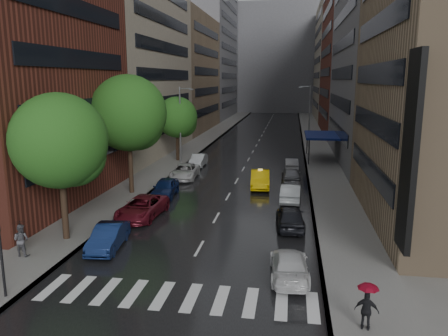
# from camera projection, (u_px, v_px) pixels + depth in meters

# --- Properties ---
(ground) EXTENTS (220.00, 220.00, 0.00)m
(ground) POSITION_uv_depth(u_px,v_px,m) (183.00, 278.00, 22.51)
(ground) COLOR gray
(ground) RESTS_ON ground
(road) EXTENTS (14.00, 140.00, 0.01)m
(road) POSITION_uv_depth(u_px,v_px,m) (258.00, 142.00, 70.90)
(road) COLOR black
(road) RESTS_ON ground
(sidewalk_left) EXTENTS (4.00, 140.00, 0.15)m
(sidewalk_left) POSITION_uv_depth(u_px,v_px,m) (204.00, 140.00, 72.25)
(sidewalk_left) COLOR gray
(sidewalk_left) RESTS_ON ground
(sidewalk_right) EXTENTS (4.00, 140.00, 0.15)m
(sidewalk_right) POSITION_uv_depth(u_px,v_px,m) (315.00, 143.00, 69.53)
(sidewalk_right) COLOR gray
(sidewalk_right) RESTS_ON ground
(crosswalk) EXTENTS (13.15, 2.80, 0.01)m
(crosswalk) POSITION_uv_depth(u_px,v_px,m) (177.00, 296.00, 20.54)
(crosswalk) COLOR silver
(crosswalk) RESTS_ON ground
(buildings_left) EXTENTS (8.00, 108.00, 38.00)m
(buildings_left) POSITION_uv_depth(u_px,v_px,m) (180.00, 45.00, 78.47)
(buildings_left) COLOR maroon
(buildings_left) RESTS_ON ground
(buildings_right) EXTENTS (8.05, 109.10, 36.00)m
(buildings_right) POSITION_uv_depth(u_px,v_px,m) (354.00, 48.00, 72.11)
(buildings_right) COLOR #937A5B
(buildings_right) RESTS_ON ground
(building_far) EXTENTS (40.00, 14.00, 32.00)m
(building_far) POSITION_uv_depth(u_px,v_px,m) (276.00, 59.00, 133.51)
(building_far) COLOR slate
(building_far) RESTS_ON ground
(tree_near) EXTENTS (5.83, 5.83, 9.30)m
(tree_near) POSITION_uv_depth(u_px,v_px,m) (59.00, 141.00, 26.42)
(tree_near) COLOR #382619
(tree_near) RESTS_ON ground
(tree_mid) EXTENTS (6.56, 6.56, 10.46)m
(tree_mid) POSITION_uv_depth(u_px,v_px,m) (128.00, 113.00, 37.43)
(tree_mid) COLOR #382619
(tree_mid) RESTS_ON ground
(tree_far) EXTENTS (5.00, 5.00, 7.97)m
(tree_far) POSITION_uv_depth(u_px,v_px,m) (177.00, 117.00, 53.22)
(tree_far) COLOR #382619
(tree_far) RESTS_ON ground
(taxi) EXTENTS (2.06, 5.04, 1.62)m
(taxi) POSITION_uv_depth(u_px,v_px,m) (260.00, 179.00, 41.00)
(taxi) COLOR yellow
(taxi) RESTS_ON ground
(parked_cars_left) EXTENTS (2.91, 30.17, 1.58)m
(parked_cars_left) POSITION_uv_depth(u_px,v_px,m) (165.00, 188.00, 37.93)
(parked_cars_left) COLOR #101F4A
(parked_cars_left) RESTS_ON ground
(parked_cars_right) EXTENTS (2.19, 31.93, 1.57)m
(parked_cars_right) POSITION_uv_depth(u_px,v_px,m) (291.00, 197.00, 34.95)
(parked_cars_right) COLOR silver
(parked_cars_right) RESTS_ON ground
(ped_black_umbrella) EXTENTS (0.96, 0.98, 2.09)m
(ped_black_umbrella) POSITION_uv_depth(u_px,v_px,m) (21.00, 235.00, 24.69)
(ped_black_umbrella) COLOR #4F4E54
(ped_black_umbrella) RESTS_ON sidewalk_left
(ped_red_umbrella) EXTENTS (1.02, 0.82, 2.01)m
(ped_red_umbrella) POSITION_uv_depth(u_px,v_px,m) (367.00, 302.00, 17.38)
(ped_red_umbrella) COLOR black
(ped_red_umbrella) RESTS_ON sidewalk_right
(traffic_light) EXTENTS (0.18, 0.15, 3.45)m
(traffic_light) POSITION_uv_depth(u_px,v_px,m) (1.00, 254.00, 19.86)
(traffic_light) COLOR black
(traffic_light) RESTS_ON sidewalk_left
(street_lamp_left) EXTENTS (1.74, 0.22, 9.00)m
(street_lamp_left) POSITION_uv_depth(u_px,v_px,m) (181.00, 123.00, 51.73)
(street_lamp_left) COLOR gray
(street_lamp_left) RESTS_ON sidewalk_left
(street_lamp_right) EXTENTS (1.74, 0.22, 9.00)m
(street_lamp_right) POSITION_uv_depth(u_px,v_px,m) (309.00, 115.00, 63.92)
(street_lamp_right) COLOR gray
(street_lamp_right) RESTS_ON sidewalk_right
(awning) EXTENTS (4.00, 8.00, 3.12)m
(awning) POSITION_uv_depth(u_px,v_px,m) (321.00, 135.00, 54.40)
(awning) COLOR navy
(awning) RESTS_ON sidewalk_right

